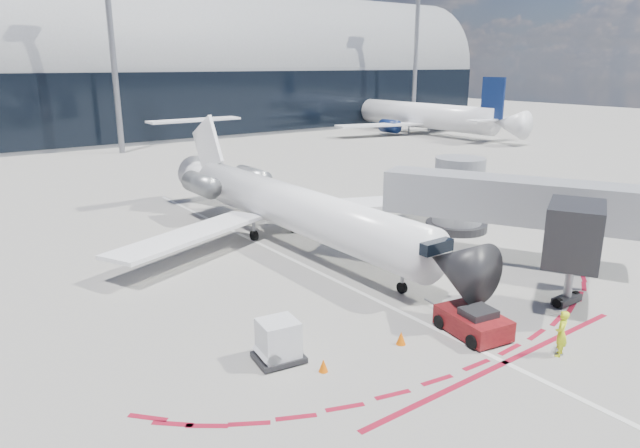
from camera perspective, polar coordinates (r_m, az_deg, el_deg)
ground at (r=29.98m, az=0.04°, el=-4.94°), size 260.00×260.00×0.00m
apron_centerline at (r=31.52m, az=-2.12°, el=-3.89°), size 0.25×40.00×0.01m
apron_stop_bar at (r=22.61m, az=18.03°, el=-13.03°), size 14.00×0.25×0.01m
terminal_building at (r=89.17m, az=-26.20°, el=12.87°), size 150.00×24.15×24.00m
jet_bridge at (r=33.73m, az=16.72°, el=2.08°), size 10.03×15.20×4.90m
light_mast_centre at (r=73.86m, az=-20.06°, el=16.33°), size 0.70×0.70×25.00m
light_mast_east at (r=100.57m, az=9.57°, el=16.64°), size 0.70×0.70×25.00m
regional_jet at (r=34.68m, az=-3.51°, el=1.97°), size 22.79×28.10×7.04m
pushback_tug at (r=24.19m, az=15.07°, el=-9.43°), size 2.34×4.68×1.19m
ramp_worker at (r=23.43m, az=22.99°, el=-10.04°), size 0.77×0.64×1.80m
uld_container at (r=21.36m, az=-4.19°, el=-11.61°), size 1.90×1.69×1.61m
safety_cone_left at (r=20.90m, az=0.33°, el=-13.95°), size 0.35×0.35×0.48m
safety_cone_right at (r=22.91m, az=8.11°, el=-11.22°), size 0.38×0.38×0.53m
bg_airliner_1 at (r=92.51m, az=9.55°, el=12.41°), size 34.13×36.13×11.04m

